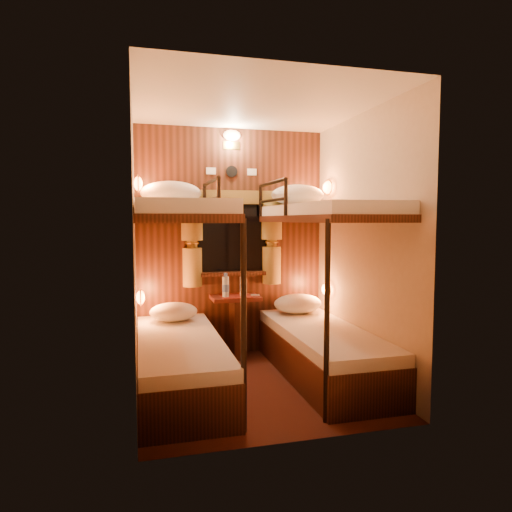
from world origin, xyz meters
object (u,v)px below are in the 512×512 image
object	(u,v)px
bottle_left	(226,287)
bottle_right	(243,286)
bunk_left	(179,325)
bunk_right	(322,317)
table	(235,318)

from	to	relation	value
bottle_left	bottle_right	distance (m)	0.19
bunk_left	bottle_right	world-z (taller)	bunk_left
bunk_right	bottle_left	distance (m)	1.07
bottle_right	bottle_left	bearing A→B (deg)	-170.84
bottle_left	table	bearing A→B (deg)	25.49
bunk_left	bunk_right	distance (m)	1.30
bunk_right	bottle_right	distance (m)	0.97
bottle_left	bunk_left	bearing A→B (deg)	-126.35
bunk_left	table	bearing A→B (deg)	50.33
table	bottle_right	distance (m)	0.35
bunk_left	bottle_right	bearing A→B (deg)	46.33
table	bottle_right	xyz separation A→B (m)	(0.08, -0.02, 0.34)
bunk_right	bottle_right	world-z (taller)	bunk_right
table	bottle_left	size ratio (longest dim) A/B	2.63
table	bunk_right	bearing A→B (deg)	-50.33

